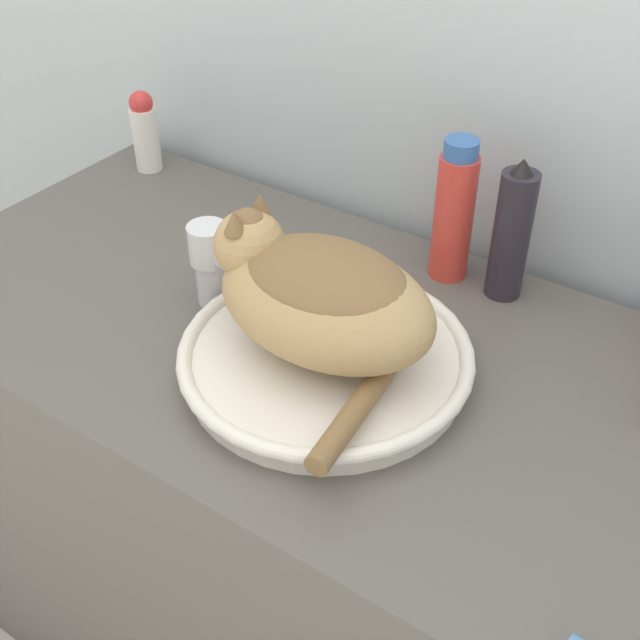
{
  "coord_description": "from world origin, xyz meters",
  "views": [
    {
      "loc": [
        0.49,
        -0.4,
        1.54
      ],
      "look_at": [
        0.05,
        0.24,
        0.94
      ],
      "focal_mm": 45.0,
      "sensor_mm": 36.0,
      "label": 1
    }
  ],
  "objects_px": {
    "faucet": "(213,260)",
    "hairspray_can_black": "(512,234)",
    "deodorant_stick": "(145,131)",
    "shampoo_bottle_tall": "(454,212)",
    "cat": "(319,294)"
  },
  "relations": [
    {
      "from": "faucet",
      "to": "shampoo_bottle_tall",
      "type": "bearing_deg",
      "value": 56.25
    },
    {
      "from": "faucet",
      "to": "hairspray_can_black",
      "type": "xyz_separation_m",
      "value": [
        0.33,
        0.26,
        0.03
      ]
    },
    {
      "from": "faucet",
      "to": "deodorant_stick",
      "type": "xyz_separation_m",
      "value": [
        -0.38,
        0.26,
        -0.0
      ]
    },
    {
      "from": "faucet",
      "to": "deodorant_stick",
      "type": "height_order",
      "value": "deodorant_stick"
    },
    {
      "from": "deodorant_stick",
      "to": "hairspray_can_black",
      "type": "bearing_deg",
      "value": 0.0
    },
    {
      "from": "faucet",
      "to": "shampoo_bottle_tall",
      "type": "height_order",
      "value": "shampoo_bottle_tall"
    },
    {
      "from": "faucet",
      "to": "hairspray_can_black",
      "type": "height_order",
      "value": "hairspray_can_black"
    },
    {
      "from": "faucet",
      "to": "hairspray_can_black",
      "type": "relative_size",
      "value": 0.61
    },
    {
      "from": "cat",
      "to": "hairspray_can_black",
      "type": "height_order",
      "value": "hairspray_can_black"
    },
    {
      "from": "cat",
      "to": "shampoo_bottle_tall",
      "type": "xyz_separation_m",
      "value": [
        0.04,
        0.29,
        -0.01
      ]
    },
    {
      "from": "deodorant_stick",
      "to": "shampoo_bottle_tall",
      "type": "distance_m",
      "value": 0.62
    },
    {
      "from": "faucet",
      "to": "hairspray_can_black",
      "type": "distance_m",
      "value": 0.42
    },
    {
      "from": "cat",
      "to": "deodorant_stick",
      "type": "height_order",
      "value": "cat"
    },
    {
      "from": "hairspray_can_black",
      "to": "cat",
      "type": "bearing_deg",
      "value": -113.29
    },
    {
      "from": "shampoo_bottle_tall",
      "to": "faucet",
      "type": "bearing_deg",
      "value": -133.25
    }
  ]
}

